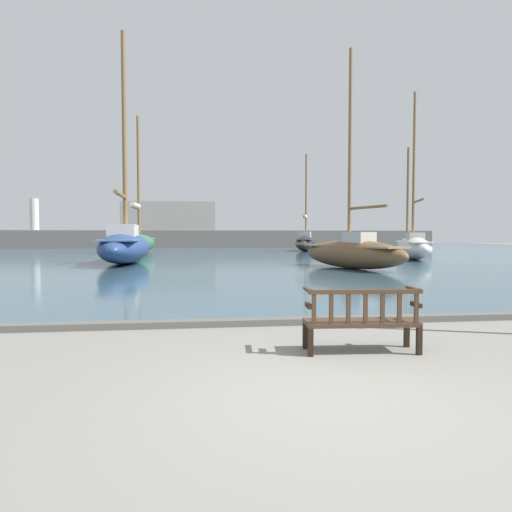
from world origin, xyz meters
TOP-DOWN VIEW (x-y plane):
  - ground_plane at (0.00, 0.00)m, footprint 160.00×160.00m
  - harbor_water at (0.00, 44.00)m, footprint 100.00×80.00m
  - quay_edge_kerb at (0.00, 3.85)m, footprint 40.00×0.30m
  - park_bench at (0.95, 1.73)m, footprint 1.63×0.63m
  - sailboat_nearest_port at (9.26, 39.96)m, footprint 4.18×8.04m
  - sailboat_distant_harbor at (-5.46, 21.96)m, footprint 2.83×9.91m
  - sailboat_far_starboard at (12.76, 24.15)m, footprint 3.79×8.98m
  - sailboat_nearest_starboard at (-6.54, 36.40)m, footprint 2.84×9.68m
  - sailboat_centre_channel at (5.88, 16.45)m, footprint 3.95×8.52m
  - far_breakwater at (-1.21, 52.71)m, footprint 57.69×2.40m

SIDE VIEW (x-z plane):
  - ground_plane at x=0.00m, z-range 0.00..0.00m
  - harbor_water at x=0.00m, z-range 0.00..0.08m
  - quay_edge_kerb at x=0.00m, z-range 0.00..0.12m
  - park_bench at x=0.95m, z-range 0.01..0.93m
  - sailboat_centre_channel at x=5.88m, z-range -4.30..6.07m
  - sailboat_nearest_port at x=9.26m, z-range -3.84..5.78m
  - sailboat_far_starboard at x=12.76m, z-range -4.52..6.46m
  - sailboat_nearest_starboard at x=-6.54m, z-range -4.90..7.05m
  - sailboat_distant_harbor at x=-5.46m, z-range -5.39..7.60m
  - far_breakwater at x=-1.21m, z-range -1.26..4.72m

